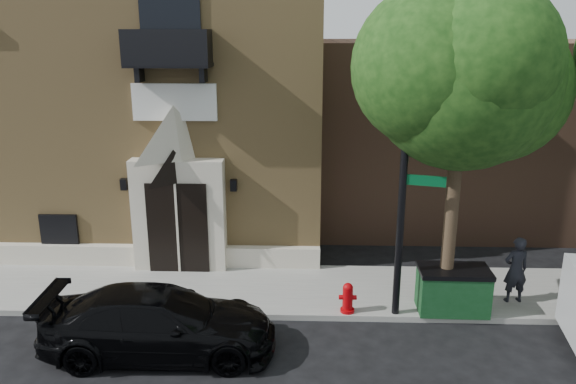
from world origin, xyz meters
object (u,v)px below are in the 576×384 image
street_sign (404,183)px  fire_hydrant (348,298)px  dumpster (453,289)px  pedestrian_near (516,270)px  black_sedan (160,322)px

street_sign → fire_hydrant: 3.15m
fire_hydrant → dumpster: (2.56, 0.15, 0.19)m
street_sign → pedestrian_near: 3.96m
street_sign → pedestrian_near: (3.04, 0.71, -2.43)m
street_sign → fire_hydrant: size_ratio=8.61×
street_sign → dumpster: 3.05m
black_sedan → pedestrian_near: 8.74m
street_sign → dumpster: size_ratio=3.81×
dumpster → pedestrian_near: pedestrian_near is taller
black_sedan → pedestrian_near: bearing=-75.8°
black_sedan → pedestrian_near: size_ratio=2.90×
fire_hydrant → dumpster: size_ratio=0.44×
pedestrian_near → dumpster: bearing=9.8°
black_sedan → fire_hydrant: black_sedan is taller
street_sign → dumpster: bearing=21.7°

